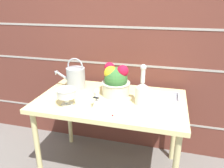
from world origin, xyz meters
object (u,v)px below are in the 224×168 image
Objects in this scene: glass_decanter at (142,91)px; wire_tray at (163,98)px; watering_can at (75,77)px; figurine_vase at (97,101)px; flower_planter at (116,81)px; crystal_pedestal_bowl at (66,94)px.

glass_decanter is 1.26× the size of wire_tray.
wire_tray is (0.81, -0.06, -0.09)m from watering_can.
figurine_vase is 0.57m from wire_tray.
watering_can reaches higher than flower_planter.
wire_tray is at bearing -4.46° from watering_can.
figurine_vase is at bearing -103.53° from flower_planter.
glass_decanter reaches higher than figurine_vase.
watering_can is 0.82m from wire_tray.
figurine_vase is at bearing -47.83° from watering_can.
flower_planter is 1.73× the size of figurine_vase.
crystal_pedestal_bowl is 0.95× the size of figurine_vase.
watering_can is at bearing 170.10° from flower_planter.
crystal_pedestal_bowl is at bearing -77.15° from watering_can.
glass_decanter reaches higher than wire_tray.
crystal_pedestal_bowl is 0.43m from flower_planter.
glass_decanter is (0.65, -0.19, 0.00)m from watering_can.
wire_tray is (0.40, 0.01, -0.12)m from flower_planter.
crystal_pedestal_bowl is 0.25m from figurine_vase.
wire_tray is at bearing 32.48° from figurine_vase.
wire_tray is at bearing 38.78° from glass_decanter.
glass_decanter is at bearing -141.22° from wire_tray.
crystal_pedestal_bowl is at bearing -163.27° from glass_decanter.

